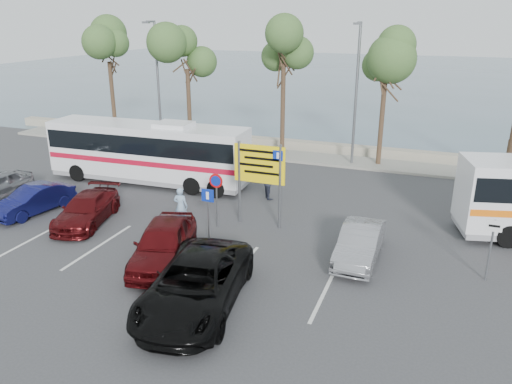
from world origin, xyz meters
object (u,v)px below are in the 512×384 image
(car_silver_b, at_px, (360,243))
(direction_sign, at_px, (260,171))
(car_maroon, at_px, (87,209))
(pedestrian_near, at_px, (181,206))
(pedestrian_far, at_px, (270,182))
(suv_black, at_px, (196,284))
(car_red, at_px, (164,243))
(street_lamp_right, at_px, (356,88))
(street_lamp_left, at_px, (157,78))
(car_blue, at_px, (34,200))
(coach_bus_left, at_px, (148,154))

(car_silver_b, bearing_deg, direction_sign, 159.56)
(car_maroon, distance_m, pedestrian_near, 4.08)
(pedestrian_near, height_order, pedestrian_far, pedestrian_near)
(suv_black, height_order, car_silver_b, suv_black)
(pedestrian_near, relative_size, pedestrian_far, 1.04)
(suv_black, bearing_deg, car_maroon, 141.81)
(car_red, distance_m, pedestrian_far, 7.87)
(car_red, distance_m, suv_black, 3.22)
(street_lamp_right, height_order, direction_sign, street_lamp_right)
(street_lamp_right, bearing_deg, pedestrian_near, -114.08)
(street_lamp_left, xyz_separation_m, car_maroon, (4.00, -12.74, -3.98))
(car_maroon, xyz_separation_m, car_red, (5.00, -2.04, 0.16))
(car_blue, bearing_deg, pedestrian_near, 19.51)
(street_lamp_left, distance_m, car_maroon, 13.93)
(car_blue, relative_size, suv_black, 0.67)
(suv_black, relative_size, car_silver_b, 1.43)
(suv_black, relative_size, pedestrian_far, 3.47)
(suv_black, bearing_deg, pedestrian_near, 114.22)
(car_blue, height_order, pedestrian_near, pedestrian_near)
(car_red, height_order, suv_black, car_red)
(street_lamp_right, height_order, car_blue, street_lamp_right)
(car_blue, distance_m, car_red, 8.29)
(street_lamp_right, height_order, car_maroon, street_lamp_right)
(car_red, distance_m, car_silver_b, 7.08)
(car_red, bearing_deg, car_blue, 148.40)
(car_blue, bearing_deg, car_red, -5.10)
(car_silver_b, height_order, pedestrian_far, pedestrian_far)
(street_lamp_left, relative_size, car_red, 1.76)
(car_red, xyz_separation_m, suv_black, (2.40, -2.15, -0.00))
(direction_sign, bearing_deg, car_blue, -166.99)
(direction_sign, relative_size, pedestrian_far, 2.25)
(street_lamp_right, relative_size, coach_bus_left, 0.74)
(car_silver_b, bearing_deg, street_lamp_right, 102.00)
(direction_sign, height_order, car_maroon, direction_sign)
(street_lamp_right, height_order, suv_black, street_lamp_right)
(coach_bus_left, relative_size, car_maroon, 2.56)
(direction_sign, distance_m, suv_black, 6.82)
(direction_sign, bearing_deg, pedestrian_far, 101.90)
(pedestrian_near, distance_m, pedestrian_far, 5.07)
(car_maroon, height_order, car_silver_b, car_silver_b)
(street_lamp_left, height_order, car_red, street_lamp_left)
(car_red, height_order, car_silver_b, car_red)
(direction_sign, height_order, pedestrian_near, direction_sign)
(car_blue, xyz_separation_m, pedestrian_near, (6.87, 1.16, 0.22))
(direction_sign, xyz_separation_m, suv_black, (0.40, -6.61, -1.66))
(street_lamp_right, xyz_separation_m, car_maroon, (-9.00, -12.74, -3.98))
(street_lamp_left, relative_size, suv_black, 1.44)
(street_lamp_right, height_order, car_red, street_lamp_right)
(car_red, bearing_deg, street_lamp_left, 104.76)
(car_red, bearing_deg, direction_sign, 49.24)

